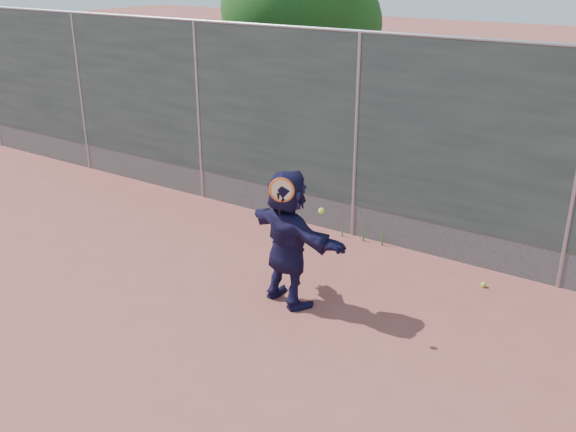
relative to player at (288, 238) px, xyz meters
The scene contains 7 objects.
ground 1.55m from the player, 104.88° to the right, with size 80.00×80.00×0.00m, color #9E4C42.
player is the anchor object (origin of this frame).
ball_ground 2.66m from the player, 42.19° to the left, with size 0.07×0.07×0.07m, color #AFE733.
fence 2.39m from the player, 98.41° to the left, with size 20.00×0.06×3.03m.
swing_action 0.68m from the player, 63.20° to the right, with size 0.72×0.17×0.51m.
tree_left 6.53m from the player, 120.97° to the left, with size 3.15×3.00×4.53m.
weed_clump 2.25m from the player, 91.02° to the left, with size 0.68×0.07×0.30m.
Camera 1 is at (4.21, -4.49, 3.92)m, focal length 40.00 mm.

